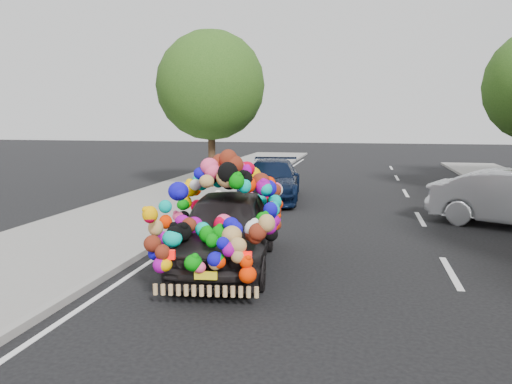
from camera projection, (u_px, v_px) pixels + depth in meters
ground at (256, 261)px, 9.74m from camera, size 100.00×100.00×0.00m
sidewalk at (59, 247)px, 10.62m from camera, size 4.00×60.00×0.12m
kerb at (144, 251)px, 10.22m from camera, size 0.15×60.00×0.13m
lane_markings at (451, 273)px, 9.00m from camera, size 6.00×50.00×0.01m
tree_near_sidewalk at (211, 86)px, 19.14m from camera, size 4.20×4.20×6.13m
plush_art_car at (226, 211)px, 9.29m from camera, size 2.56×4.57×2.06m
navy_sedan at (271, 180)px, 17.10m from camera, size 2.38×4.86×1.36m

